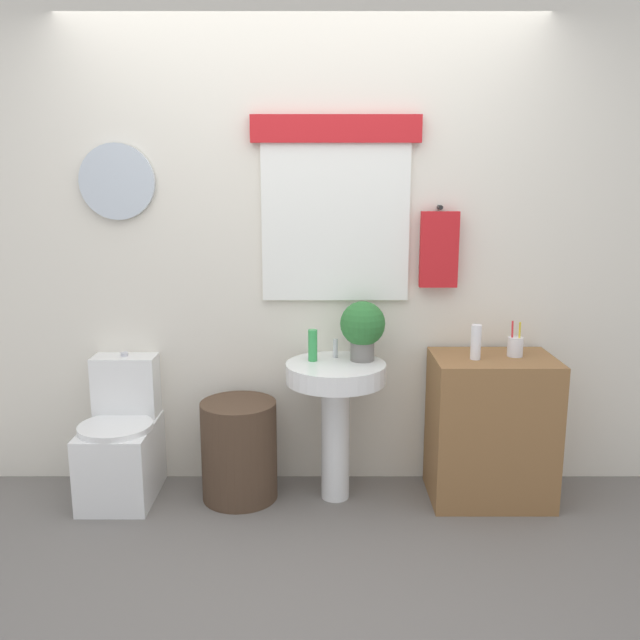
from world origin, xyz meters
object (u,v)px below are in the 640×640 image
object	(u,v)px
soap_bottle	(315,345)
potted_plant	(365,327)
laundry_hamper	(241,450)
wooden_cabinet	(492,429)
pedestal_sink	(338,397)
lotion_bottle	(478,342)
toilet	(124,443)
toothbrush_cup	(517,346)

from	to	relation	value
soap_bottle	potted_plant	distance (m)	0.28
laundry_hamper	wooden_cabinet	distance (m)	1.34
pedestal_sink	wooden_cabinet	xyz separation A→B (m)	(0.82, -0.00, -0.18)
laundry_hamper	potted_plant	size ratio (longest dim) A/B	1.70
pedestal_sink	potted_plant	bearing A→B (deg)	23.20
wooden_cabinet	lotion_bottle	bearing A→B (deg)	-159.94
toilet	lotion_bottle	xyz separation A→B (m)	(1.85, -0.07, 0.58)
toilet	potted_plant	bearing A→B (deg)	1.20
laundry_hamper	toothbrush_cup	xyz separation A→B (m)	(1.44, 0.02, 0.56)
laundry_hamper	toothbrush_cup	bearing A→B (deg)	0.79
toilet	soap_bottle	distance (m)	1.16
lotion_bottle	toothbrush_cup	size ratio (longest dim) A/B	0.97
wooden_cabinet	toothbrush_cup	xyz separation A→B (m)	(0.11, 0.02, 0.44)
pedestal_sink	lotion_bottle	xyz separation A→B (m)	(0.71, -0.04, 0.30)
toilet	wooden_cabinet	bearing A→B (deg)	-0.97
laundry_hamper	soap_bottle	xyz separation A→B (m)	(0.39, 0.05, 0.56)
soap_bottle	potted_plant	xyz separation A→B (m)	(0.26, 0.01, 0.10)
pedestal_sink	lotion_bottle	world-z (taller)	lotion_bottle
pedestal_sink	soap_bottle	xyz separation A→B (m)	(-0.12, 0.05, 0.26)
toilet	wooden_cabinet	distance (m)	1.96
wooden_cabinet	potted_plant	bearing A→B (deg)	174.95
toothbrush_cup	toilet	bearing A→B (deg)	179.63
toilet	laundry_hamper	world-z (taller)	toilet
toilet	toothbrush_cup	xyz separation A→B (m)	(2.07, -0.01, 0.54)
pedestal_sink	toilet	bearing A→B (deg)	178.34
wooden_cabinet	lotion_bottle	world-z (taller)	lotion_bottle
pedestal_sink	soap_bottle	world-z (taller)	soap_bottle
laundry_hamper	soap_bottle	distance (m)	0.69
potted_plant	lotion_bottle	size ratio (longest dim) A/B	1.76
soap_bottle	pedestal_sink	bearing A→B (deg)	-22.62
soap_bottle	lotion_bottle	xyz separation A→B (m)	(0.83, -0.09, 0.04)
lotion_bottle	potted_plant	bearing A→B (deg)	170.04
wooden_cabinet	potted_plant	xyz separation A→B (m)	(-0.68, 0.06, 0.54)
toothbrush_cup	laundry_hamper	bearing A→B (deg)	-179.21
wooden_cabinet	toothbrush_cup	world-z (taller)	toothbrush_cup
toilet	laundry_hamper	size ratio (longest dim) A/B	1.42
laundry_hamper	soap_bottle	size ratio (longest dim) A/B	3.20
toilet	pedestal_sink	world-z (taller)	toilet
potted_plant	lotion_bottle	world-z (taller)	potted_plant
wooden_cabinet	toilet	bearing A→B (deg)	179.03
soap_bottle	lotion_bottle	bearing A→B (deg)	-6.19
toilet	wooden_cabinet	world-z (taller)	wooden_cabinet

